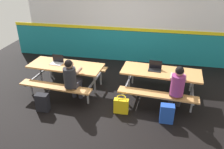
# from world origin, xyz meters

# --- Properties ---
(ground_plane) EXTENTS (10.00, 10.00, 0.02)m
(ground_plane) POSITION_xyz_m (0.00, 0.00, -0.01)
(ground_plane) COLOR black
(accent_backdrop) EXTENTS (8.00, 0.14, 2.60)m
(accent_backdrop) POSITION_xyz_m (0.00, 2.38, 1.25)
(accent_backdrop) COLOR teal
(accent_backdrop) RESTS_ON ground
(picnic_table_left) EXTENTS (2.02, 1.70, 0.74)m
(picnic_table_left) POSITION_xyz_m (-1.24, 0.05, 0.58)
(picnic_table_left) COLOR tan
(picnic_table_left) RESTS_ON ground
(picnic_table_right) EXTENTS (2.02, 1.70, 0.74)m
(picnic_table_right) POSITION_xyz_m (1.24, 0.16, 0.58)
(picnic_table_right) COLOR tan
(picnic_table_right) RESTS_ON ground
(student_nearer) EXTENTS (0.38, 0.53, 1.21)m
(student_nearer) POSITION_xyz_m (-0.87, -0.54, 0.71)
(student_nearer) COLOR #2D2D38
(student_nearer) RESTS_ON ground
(student_further) EXTENTS (0.38, 0.53, 1.21)m
(student_further) POSITION_xyz_m (1.61, -0.43, 0.71)
(student_further) COLOR #2D2D38
(student_further) RESTS_ON ground
(laptop_silver) EXTENTS (0.34, 0.25, 0.22)m
(laptop_silver) POSITION_xyz_m (-1.50, 0.11, 0.79)
(laptop_silver) COLOR silver
(laptop_silver) RESTS_ON picnic_table_left
(laptop_dark) EXTENTS (0.34, 0.25, 0.22)m
(laptop_dark) POSITION_xyz_m (1.09, 0.21, 0.79)
(laptop_dark) COLOR black
(laptop_dark) RESTS_ON picnic_table_right
(backpack_dark) EXTENTS (0.30, 0.22, 0.44)m
(backpack_dark) POSITION_xyz_m (1.42, -0.88, 0.22)
(backpack_dark) COLOR #1E47B2
(backpack_dark) RESTS_ON ground
(tote_bag_bright) EXTENTS (0.34, 0.21, 0.43)m
(tote_bag_bright) POSITION_xyz_m (0.38, -0.74, 0.19)
(tote_bag_bright) COLOR yellow
(tote_bag_bright) RESTS_ON ground
(satchel_spare) EXTENTS (0.30, 0.22, 0.44)m
(satchel_spare) POSITION_xyz_m (-1.46, -0.99, 0.22)
(satchel_spare) COLOR black
(satchel_spare) RESTS_ON ground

